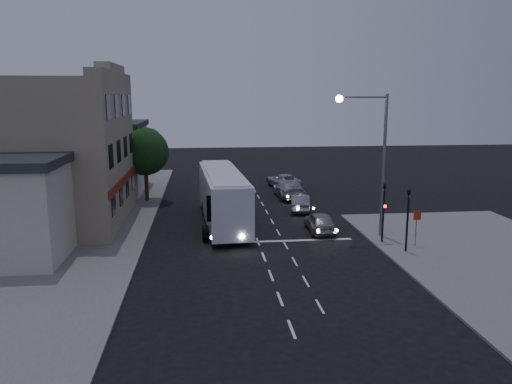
{
  "coord_description": "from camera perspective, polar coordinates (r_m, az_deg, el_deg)",
  "views": [
    {
      "loc": [
        -3.33,
        -27.92,
        9.02
      ],
      "look_at": [
        0.42,
        7.05,
        2.2
      ],
      "focal_mm": 35.0,
      "sensor_mm": 36.0,
      "label": 1
    }
  ],
  "objects": [
    {
      "name": "sidewalk_far",
      "position": [
        38.26,
        -20.61,
        -3.29
      ],
      "size": [
        12.0,
        50.0,
        0.12
      ],
      "primitive_type": "cube",
      "color": "slate",
      "rests_on": "ground"
    },
    {
      "name": "road_markings",
      "position": [
        32.83,
        2.21,
        -4.97
      ],
      "size": [
        8.0,
        30.55,
        0.01
      ],
      "color": "silver",
      "rests_on": "ground"
    },
    {
      "name": "tour_bus",
      "position": [
        35.44,
        -3.83,
        -0.38
      ],
      "size": [
        3.31,
        12.54,
        3.81
      ],
      "rotation": [
        0.0,
        0.0,
        0.06
      ],
      "color": "white",
      "rests_on": "ground"
    },
    {
      "name": "street_tree",
      "position": [
        43.45,
        -12.58,
        4.74
      ],
      "size": [
        4.0,
        4.0,
        6.2
      ],
      "color": "black",
      "rests_on": "sidewalk_far"
    },
    {
      "name": "traffic_signal_main",
      "position": [
        31.41,
        14.4,
        -1.5
      ],
      "size": [
        0.25,
        0.35,
        4.1
      ],
      "color": "black",
      "rests_on": "sidewalk_near"
    },
    {
      "name": "car_suv",
      "position": [
        33.69,
        7.33,
        -3.44
      ],
      "size": [
        1.69,
        4.05,
        1.37
      ],
      "primitive_type": "imported",
      "rotation": [
        0.0,
        0.0,
        3.12
      ],
      "color": "gray",
      "rests_on": "ground"
    },
    {
      "name": "low_building_north",
      "position": [
        49.31,
        -18.03,
        3.88
      ],
      "size": [
        9.4,
        9.4,
        6.5
      ],
      "color": "beige",
      "rests_on": "sidewalk_far"
    },
    {
      "name": "streetlight",
      "position": [
        32.12,
        13.37,
        4.81
      ],
      "size": [
        3.32,
        0.44,
        9.0
      ],
      "color": "slate",
      "rests_on": "sidewalk_near"
    },
    {
      "name": "regulatory_sign",
      "position": [
        31.32,
        17.89,
        -3.28
      ],
      "size": [
        0.45,
        0.12,
        2.2
      ],
      "color": "slate",
      "rests_on": "sidewalk_near"
    },
    {
      "name": "car_sedan_c",
      "position": [
        49.85,
        3.12,
        1.32
      ],
      "size": [
        3.38,
        5.25,
        1.35
      ],
      "primitive_type": "imported",
      "rotation": [
        0.0,
        0.0,
        3.4
      ],
      "color": "#A9ABB2",
      "rests_on": "ground"
    },
    {
      "name": "sidewalk_near",
      "position": [
        30.32,
        27.09,
        -7.46
      ],
      "size": [
        12.0,
        24.0,
        0.12
      ],
      "primitive_type": "cube",
      "color": "slate",
      "rests_on": "ground"
    },
    {
      "name": "ground",
      "position": [
        29.53,
        0.65,
        -6.81
      ],
      "size": [
        120.0,
        120.0,
        0.0
      ],
      "primitive_type": "plane",
      "color": "black"
    },
    {
      "name": "car_sedan_b",
      "position": [
        44.85,
        3.79,
        0.38
      ],
      "size": [
        2.4,
        5.55,
        1.59
      ],
      "primitive_type": "imported",
      "rotation": [
        0.0,
        0.0,
        3.17
      ],
      "color": "#9A9AA3",
      "rests_on": "ground"
    },
    {
      "name": "main_building",
      "position": [
        37.65,
        -22.55,
        4.25
      ],
      "size": [
        10.12,
        12.0,
        11.0
      ],
      "color": "gray",
      "rests_on": "sidewalk_far"
    },
    {
      "name": "traffic_signal_side",
      "position": [
        29.88,
        16.97,
        -2.27
      ],
      "size": [
        0.18,
        0.15,
        4.1
      ],
      "color": "black",
      "rests_on": "sidewalk_near"
    },
    {
      "name": "car_sedan_a",
      "position": [
        39.72,
        5.09,
        -1.22
      ],
      "size": [
        2.1,
        4.2,
        1.32
      ],
      "primitive_type": "imported",
      "rotation": [
        0.0,
        0.0,
        2.96
      ],
      "color": "gray",
      "rests_on": "ground"
    }
  ]
}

